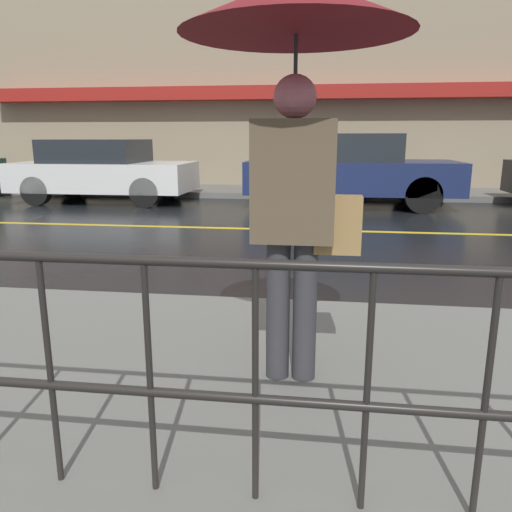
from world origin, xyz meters
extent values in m
plane|color=black|center=(0.00, 0.00, 0.00)|extent=(80.00, 80.00, 0.00)
cube|color=slate|center=(0.00, -5.27, 0.07)|extent=(28.00, 2.61, 0.14)
cube|color=slate|center=(0.00, 5.05, 0.07)|extent=(28.00, 2.16, 0.14)
cube|color=gold|center=(0.00, 0.00, 0.00)|extent=(25.20, 0.12, 0.01)
cube|color=gray|center=(0.00, 6.28, 2.97)|extent=(28.00, 0.30, 5.93)
cube|color=maroon|center=(0.00, 5.86, 2.60)|extent=(16.80, 0.55, 0.35)
cylinder|color=black|center=(0.00, -6.32, 1.04)|extent=(12.00, 0.04, 0.04)
cylinder|color=black|center=(0.00, -6.32, 0.55)|extent=(12.00, 0.04, 0.04)
cylinder|color=black|center=(0.00, -6.32, 0.59)|extent=(0.02, 0.02, 0.90)
cylinder|color=black|center=(0.39, -6.32, 0.59)|extent=(0.02, 0.02, 0.90)
cylinder|color=black|center=(0.77, -6.32, 0.59)|extent=(0.02, 0.02, 0.90)
cylinder|color=black|center=(1.16, -6.32, 0.59)|extent=(0.02, 0.02, 0.90)
cylinder|color=black|center=(1.55, -6.32, 0.59)|extent=(0.02, 0.02, 0.90)
cylinder|color=#333338|center=(0.76, -5.33, 0.53)|extent=(0.13, 0.13, 0.78)
cylinder|color=#333338|center=(0.91, -5.33, 0.53)|extent=(0.13, 0.13, 0.78)
cube|color=brown|center=(0.84, -5.33, 1.23)|extent=(0.42, 0.25, 0.62)
sphere|color=#B96972|center=(0.84, -5.33, 1.65)|extent=(0.21, 0.21, 0.21)
cylinder|color=#262628|center=(0.84, -5.33, 1.58)|extent=(0.02, 0.02, 0.70)
cone|color=maroon|center=(0.84, -5.33, 2.06)|extent=(1.14, 1.14, 0.26)
cube|color=#9E7A47|center=(1.07, -5.33, 1.01)|extent=(0.24, 0.12, 0.30)
cube|color=silver|center=(-3.97, 3.01, 0.58)|extent=(3.97, 1.83, 0.63)
cube|color=#1E2328|center=(-4.13, 3.01, 1.15)|extent=(2.06, 1.69, 0.51)
cylinder|color=black|center=(-2.74, 3.81, 0.32)|extent=(0.63, 0.22, 0.63)
cylinder|color=black|center=(-2.74, 2.20, 0.32)|extent=(0.63, 0.22, 0.63)
cylinder|color=black|center=(-5.20, 3.81, 0.32)|extent=(0.63, 0.22, 0.63)
cylinder|color=black|center=(-5.20, 2.20, 0.32)|extent=(0.63, 0.22, 0.63)
cube|color=#19234C|center=(1.56, 3.01, 0.63)|extent=(4.39, 1.91, 0.66)
cube|color=#1E2328|center=(1.39, 3.01, 1.25)|extent=(2.28, 1.76, 0.56)
cylinder|color=black|center=(2.92, 3.85, 0.36)|extent=(0.71, 0.22, 0.71)
cylinder|color=black|center=(2.92, 2.16, 0.36)|extent=(0.71, 0.22, 0.71)
cylinder|color=black|center=(0.20, 3.85, 0.36)|extent=(0.71, 0.22, 0.71)
cylinder|color=black|center=(0.20, 2.16, 0.36)|extent=(0.71, 0.22, 0.71)
camera|label=1|loc=(0.99, -7.92, 1.45)|focal=35.00mm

